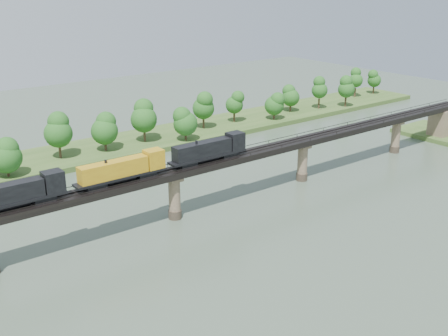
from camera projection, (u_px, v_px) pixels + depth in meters
ground at (264, 271)px, 103.62m from camera, size 400.00×400.00×0.00m
far_bank at (74, 155)px, 166.83m from camera, size 300.00×24.00×1.60m
bridge at (174, 196)px, 124.22m from camera, size 236.00×30.00×11.50m
bridge_superstructure at (174, 169)px, 122.13m from camera, size 220.00×4.90×0.75m
far_treeline at (50, 137)px, 156.09m from camera, size 289.06×17.54×13.60m
freight_train at (88, 178)px, 109.89m from camera, size 80.70×3.14×5.55m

